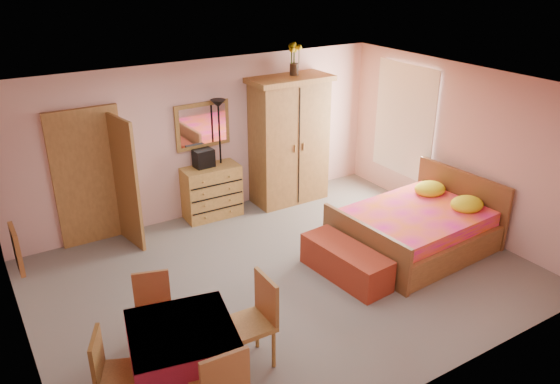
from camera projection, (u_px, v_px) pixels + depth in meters
floor at (285, 277)px, 7.55m from camera, size 6.50×6.50×0.00m
ceiling at (286, 91)px, 6.50m from camera, size 6.50×6.50×0.00m
wall_back at (204, 139)px, 8.97m from camera, size 6.50×0.10×2.60m
wall_front at (429, 282)px, 5.09m from camera, size 6.50×0.10×2.60m
wall_left at (12, 260)px, 5.46m from camera, size 0.10×5.00×2.60m
wall_right at (459, 147)px, 8.60m from camera, size 0.10×5.00×2.60m
doorway at (90, 178)px, 8.14m from camera, size 1.06×0.12×2.15m
window at (405, 120)px, 9.45m from camera, size 0.08×1.40×1.95m
picture_left at (17, 249)px, 4.84m from camera, size 0.04×0.32×0.42m
picture_back at (322, 105)px, 9.98m from camera, size 0.30×0.04×0.40m
chest_of_drawers at (212, 192)px, 9.13m from camera, size 0.96×0.50×0.89m
wall_mirror at (203, 125)px, 8.85m from camera, size 0.96×0.09×0.75m
stereo at (204, 158)px, 8.90m from camera, size 0.33×0.25×0.29m
floor_lamp at (221, 158)px, 9.08m from camera, size 0.30×0.30×1.97m
wardrobe at (289, 140)px, 9.50m from camera, size 1.43×0.74×2.23m
sunflower_vase at (294, 59)px, 9.03m from camera, size 0.23×0.23×0.54m
bed at (415, 218)px, 8.09m from camera, size 2.28×1.84×1.01m
bench at (346, 262)px, 7.48m from camera, size 0.62×1.40×0.45m
dining_table at (184, 358)px, 5.49m from camera, size 1.20×1.20×0.74m
chair_north at (154, 315)px, 6.03m from camera, size 0.51×0.51×0.89m
chair_west at (121, 374)px, 5.16m from camera, size 0.55×0.55×0.92m
chair_east at (249, 324)px, 5.78m from camera, size 0.48×0.48×1.03m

